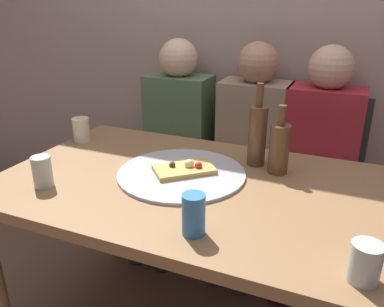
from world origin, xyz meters
name	(u,v)px	position (x,y,z in m)	size (l,w,h in m)	color
back_wall	(261,12)	(0.00, 0.98, 1.30)	(6.00, 0.10, 2.60)	gray
dining_table	(186,201)	(0.00, 0.00, 0.66)	(1.36, 0.87, 0.75)	olive
pizza_tray	(181,173)	(-0.03, 0.04, 0.75)	(0.48, 0.48, 0.01)	#ADADB2
pizza_slice_last	(185,169)	(-0.03, 0.05, 0.77)	(0.25, 0.24, 0.05)	tan
wine_bottle	(279,147)	(0.29, 0.20, 0.85)	(0.08, 0.08, 0.26)	brown
beer_bottle	(257,134)	(0.19, 0.25, 0.87)	(0.07, 0.07, 0.33)	brown
tumbler_near	(81,130)	(-0.61, 0.19, 0.80)	(0.08, 0.08, 0.11)	beige
tumbler_far	(42,172)	(-0.44, -0.24, 0.80)	(0.07, 0.07, 0.11)	#B7C6BC
wine_glass	(365,263)	(0.60, -0.33, 0.80)	(0.07, 0.07, 0.10)	#B7C6BC
soda_can	(194,215)	(0.16, -0.30, 0.81)	(0.07, 0.07, 0.12)	#337AC1
chair_left	(184,149)	(-0.39, 0.83, 0.51)	(0.44, 0.44, 0.90)	#2D3833
chair_middle	(254,160)	(0.05, 0.83, 0.51)	(0.44, 0.44, 0.90)	#2D3833
chair_right	(318,170)	(0.40, 0.83, 0.51)	(0.44, 0.44, 0.90)	#2D3833
guest_in_sweater	(173,137)	(-0.39, 0.68, 0.64)	(0.36, 0.56, 1.17)	#4C6B47
guest_in_beanie	(248,148)	(0.05, 0.68, 0.64)	(0.36, 0.56, 1.17)	#937A60
guest_by_wall	(318,158)	(0.40, 0.68, 0.64)	(0.36, 0.56, 1.17)	maroon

